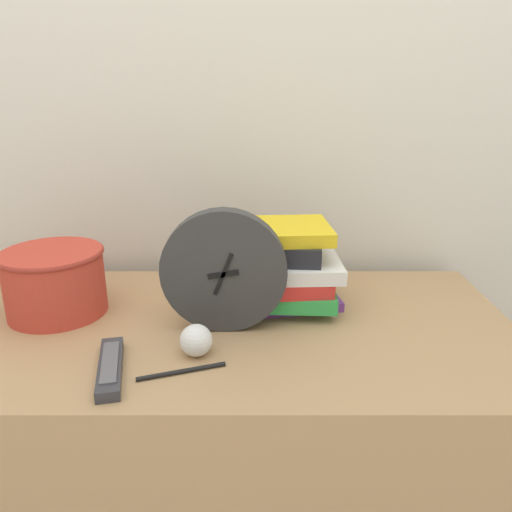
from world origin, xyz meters
TOP-DOWN VIEW (x-y plane):
  - wall_back at (0.00, 0.68)m, footprint 6.00×0.04m
  - desk at (0.00, 0.30)m, footprint 1.33×0.61m
  - desk_clock at (0.07, 0.28)m, footprint 0.25×0.04m
  - book_stack at (0.19, 0.39)m, footprint 0.26×0.21m
  - basket at (-0.30, 0.36)m, footprint 0.22×0.22m
  - tv_remote at (-0.12, 0.12)m, footprint 0.08×0.18m
  - crumpled_paper_ball at (0.02, 0.18)m, footprint 0.06×0.06m
  - pen at (0.00, 0.11)m, footprint 0.15×0.06m

SIDE VIEW (x-z plane):
  - desk at x=0.00m, z-range 0.00..0.73m
  - pen at x=0.00m, z-range 0.73..0.74m
  - tv_remote at x=-0.12m, z-range 0.73..0.76m
  - crumpled_paper_ball at x=0.02m, z-range 0.73..0.79m
  - basket at x=-0.30m, z-range 0.74..0.88m
  - book_stack at x=0.19m, z-range 0.73..0.92m
  - desk_clock at x=0.07m, z-range 0.73..0.98m
  - wall_back at x=0.00m, z-range 0.00..2.40m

